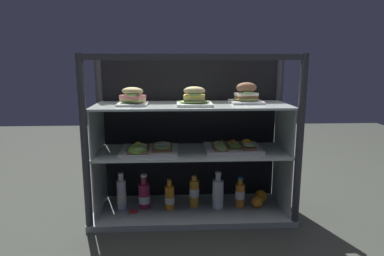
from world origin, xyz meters
name	(u,v)px	position (x,y,z in m)	size (l,w,h in m)	color
ground_plane	(192,215)	(0.00, 0.00, -0.01)	(6.00, 6.00, 0.02)	#32352F
case_base_deck	(192,211)	(0.00, 0.00, 0.02)	(1.20, 0.44, 0.04)	#99A5A4
case_frame	(191,127)	(0.00, 0.10, 0.53)	(1.20, 0.44, 0.98)	#333338
riser_lower_tier	(192,181)	(0.00, 0.00, 0.21)	(1.12, 0.36, 0.36)	silver
shelf_lower_glass	(192,152)	(0.00, 0.00, 0.40)	(1.14, 0.38, 0.01)	silver
riser_upper_tier	(192,129)	(0.00, 0.00, 0.54)	(1.12, 0.36, 0.27)	silver
shelf_upper_glass	(192,105)	(0.00, 0.00, 0.68)	(1.14, 0.38, 0.01)	silver
plated_roll_sandwich_center	(133,98)	(-0.34, -0.02, 0.73)	(0.17, 0.17, 0.10)	white
plated_roll_sandwich_right_of_center	(194,99)	(0.01, -0.04, 0.72)	(0.20, 0.20, 0.11)	white
plated_roll_sandwich_near_left_corner	(246,95)	(0.33, 0.05, 0.73)	(0.19, 0.19, 0.12)	white
open_sandwich_tray_mid_left	(150,149)	(-0.25, -0.01, 0.42)	(0.34, 0.29, 0.06)	white
open_sandwich_tray_far_left	(233,147)	(0.25, 0.02, 0.42)	(0.34, 0.28, 0.07)	white
juice_bottle_front_right_end	(122,194)	(-0.43, 0.02, 0.13)	(0.06, 0.06, 0.24)	white
juice_bottle_front_left_end	(144,195)	(-0.30, 0.03, 0.12)	(0.07, 0.07, 0.21)	#9E244C
juice_bottle_tucked_behind	(170,197)	(-0.14, 0.00, 0.11)	(0.06, 0.06, 0.20)	orange
juice_bottle_front_fourth	(194,192)	(0.02, 0.03, 0.13)	(0.06, 0.06, 0.21)	gold
juice_bottle_front_second	(218,193)	(0.16, 0.00, 0.13)	(0.07, 0.07, 0.23)	white
juice_bottle_back_center	(240,194)	(0.30, 0.01, 0.12)	(0.06, 0.06, 0.19)	orange
orange_fruit_beside_bottles	(257,202)	(0.41, -0.01, 0.07)	(0.07, 0.07, 0.07)	orange
orange_fruit_near_left_post	(261,196)	(0.45, 0.07, 0.08)	(0.08, 0.08, 0.08)	orange
kitchen_scissors	(132,213)	(-0.36, -0.06, 0.04)	(0.10, 0.16, 0.01)	silver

